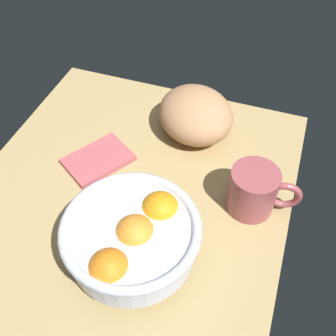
# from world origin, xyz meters

# --- Properties ---
(ground_plane) EXTENTS (0.64, 0.58, 0.03)m
(ground_plane) POSITION_xyz_m (0.00, 0.00, -0.01)
(ground_plane) COLOR tan
(fruit_bowl) EXTENTS (0.22, 0.22, 0.10)m
(fruit_bowl) POSITION_xyz_m (0.12, 0.06, 0.06)
(fruit_bowl) COLOR silver
(fruit_bowl) RESTS_ON ground
(bread_loaf) EXTENTS (0.22, 0.22, 0.10)m
(bread_loaf) POSITION_xyz_m (-0.20, 0.07, 0.05)
(bread_loaf) COLOR tan
(bread_loaf) RESTS_ON ground
(napkin_folded) EXTENTS (0.15, 0.14, 0.01)m
(napkin_folded) POSITION_xyz_m (-0.05, -0.09, 0.01)
(napkin_folded) COLOR #B25257
(napkin_folded) RESTS_ON ground
(mug) EXTENTS (0.08, 0.13, 0.09)m
(mug) POSITION_xyz_m (-0.04, 0.22, 0.04)
(mug) COLOR #9B494E
(mug) RESTS_ON ground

